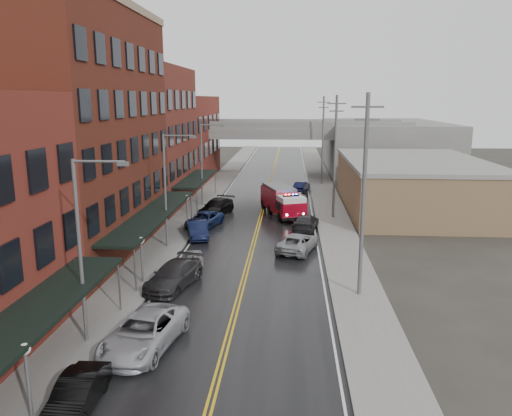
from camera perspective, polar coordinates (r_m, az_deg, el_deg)
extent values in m
cube|color=black|center=(45.29, 0.15, -2.51)|extent=(11.00, 160.00, 0.02)
cube|color=slate|center=(46.33, -8.90, -2.23)|extent=(3.00, 160.00, 0.15)
cube|color=slate|center=(45.37, 9.39, -2.56)|extent=(3.00, 160.00, 0.15)
cube|color=gray|center=(45.99, -6.90, -2.28)|extent=(0.30, 160.00, 0.15)
cube|color=gray|center=(45.25, 7.31, -2.54)|extent=(0.30, 160.00, 0.15)
cube|color=#512115|center=(40.22, -20.04, 7.87)|extent=(9.00, 20.00, 18.00)
cube|color=maroon|center=(56.72, -12.75, 7.89)|extent=(9.00, 15.00, 15.00)
cube|color=maroon|center=(73.71, -8.78, 7.84)|extent=(9.00, 20.00, 12.00)
cube|color=#8A684A|center=(55.96, 17.48, 2.40)|extent=(14.00, 22.00, 5.00)
cube|color=slate|center=(85.34, 14.31, 6.86)|extent=(18.00, 30.00, 8.00)
cube|color=black|center=(22.30, -24.99, -11.65)|extent=(2.60, 16.00, 0.18)
cylinder|color=slate|center=(28.79, -15.35, -8.71)|extent=(0.10, 0.10, 3.00)
cube|color=black|center=(39.11, -11.60, -0.65)|extent=(2.60, 18.00, 0.18)
cylinder|color=slate|center=(31.28, -13.66, -6.91)|extent=(0.10, 0.10, 3.00)
cylinder|color=slate|center=(47.32, -7.41, -0.10)|extent=(0.10, 0.10, 3.00)
cube|color=black|center=(55.85, -6.81, 3.39)|extent=(2.60, 13.00, 0.18)
cylinder|color=slate|center=(50.01, -6.78, 0.59)|extent=(0.10, 0.10, 3.00)
cylinder|color=slate|center=(61.82, -4.67, 2.89)|extent=(0.10, 0.10, 3.00)
cylinder|color=#59595B|center=(20.95, -24.54, -18.11)|extent=(0.14, 0.14, 2.80)
sphere|color=silver|center=(20.26, -24.93, -14.42)|extent=(0.44, 0.44, 0.44)
cylinder|color=#59595B|center=(32.76, -12.89, -6.16)|extent=(0.14, 0.14, 2.80)
sphere|color=silver|center=(32.33, -13.02, -3.64)|extent=(0.44, 0.44, 0.44)
cylinder|color=#59595B|center=(45.83, -7.86, -0.66)|extent=(0.14, 0.14, 2.80)
sphere|color=silver|center=(45.52, -7.92, 1.18)|extent=(0.44, 0.44, 0.44)
cylinder|color=#59595B|center=(24.83, -19.46, -5.07)|extent=(0.18, 0.18, 9.00)
cylinder|color=#59595B|center=(23.48, -17.53, 5.10)|extent=(2.40, 0.12, 0.12)
cube|color=#59595B|center=(23.11, -14.97, 4.89)|extent=(0.50, 0.22, 0.18)
cylinder|color=#59595B|center=(39.57, -10.33, 1.78)|extent=(0.18, 0.18, 9.00)
cylinder|color=#59595B|center=(38.73, -8.85, 8.17)|extent=(2.40, 0.12, 0.12)
cube|color=#59595B|center=(38.51, -7.23, 8.05)|extent=(0.50, 0.22, 0.18)
cylinder|color=#59595B|center=(55.02, -6.23, 4.85)|extent=(0.18, 0.18, 9.00)
cylinder|color=#59595B|center=(54.42, -5.08, 9.44)|extent=(2.40, 0.12, 0.12)
cube|color=#59595B|center=(54.26, -3.91, 9.35)|extent=(0.50, 0.22, 0.18)
cylinder|color=#59595B|center=(29.51, 12.18, 1.07)|extent=(0.24, 0.24, 12.00)
cube|color=#59595B|center=(28.97, 12.65, 11.21)|extent=(1.80, 0.12, 0.12)
cube|color=#59595B|center=(28.99, 12.59, 9.83)|extent=(1.40, 0.12, 0.12)
cylinder|color=#59595B|center=(49.17, 9.00, 5.64)|extent=(0.24, 0.24, 12.00)
cube|color=#59595B|center=(48.85, 9.21, 11.70)|extent=(1.80, 0.12, 0.12)
cube|color=#59595B|center=(48.86, 9.18, 10.88)|extent=(1.40, 0.12, 0.12)
cylinder|color=#59595B|center=(69.02, 7.63, 7.58)|extent=(0.24, 0.24, 12.00)
cube|color=#59595B|center=(68.79, 7.76, 11.90)|extent=(1.80, 0.12, 0.12)
cube|color=#59595B|center=(68.80, 7.74, 11.32)|extent=(1.40, 0.12, 0.12)
cube|color=slate|center=(75.88, 1.84, 8.67)|extent=(40.00, 10.00, 1.50)
cube|color=slate|center=(77.43, -6.38, 5.89)|extent=(1.60, 8.00, 6.00)
cube|color=slate|center=(76.57, 10.11, 5.71)|extent=(1.60, 8.00, 6.00)
cube|color=maroon|center=(51.93, 2.63, 1.12)|extent=(4.09, 5.89, 2.05)
cube|color=maroon|center=(48.45, 4.00, -0.07)|extent=(3.15, 3.21, 1.47)
cube|color=silver|center=(48.25, 4.02, 1.06)|extent=(2.97, 2.98, 0.49)
cube|color=black|center=(48.57, 3.93, 0.31)|extent=(2.84, 2.29, 0.78)
cube|color=slate|center=(51.72, 2.64, 2.39)|extent=(3.73, 5.43, 0.29)
cube|color=black|center=(48.19, 4.03, 1.44)|extent=(1.57, 0.78, 0.14)
sphere|color=#FF0C0C|center=(48.00, 3.42, 1.50)|extent=(0.20, 0.20, 0.20)
sphere|color=#1933FF|center=(48.35, 4.63, 1.56)|extent=(0.20, 0.20, 0.20)
cylinder|color=black|center=(48.19, 2.82, -1.02)|extent=(1.04, 0.65, 0.98)
cylinder|color=black|center=(48.88, 5.22, -0.86)|extent=(1.04, 0.65, 0.98)
cylinder|color=black|center=(51.37, 1.64, -0.17)|extent=(1.04, 0.65, 0.98)
cylinder|color=black|center=(52.02, 3.91, -0.03)|extent=(1.04, 0.65, 0.98)
cylinder|color=black|center=(53.66, 0.89, 0.38)|extent=(1.04, 0.65, 0.98)
cylinder|color=black|center=(54.29, 3.07, 0.50)|extent=(1.04, 0.65, 0.98)
imported|color=black|center=(21.34, -19.79, -19.38)|extent=(1.51, 4.05, 1.32)
imported|color=#AAACB2|center=(24.94, -12.67, -13.69)|extent=(3.61, 6.20, 1.62)
imported|color=#29282B|center=(32.08, -9.38, -7.60)|extent=(3.36, 5.69, 1.55)
imported|color=#B4B4B4|center=(34.59, -7.58, -6.22)|extent=(1.85, 4.07, 1.36)
imported|color=black|center=(42.87, -6.71, -2.46)|extent=(2.70, 4.69, 1.46)
imported|color=navy|center=(46.43, -5.96, -1.34)|extent=(3.44, 5.37, 1.38)
imported|color=black|center=(51.14, -4.54, 0.10)|extent=(3.57, 5.94, 1.61)
imported|color=#929699|center=(39.03, 4.81, -3.93)|extent=(3.77, 5.60, 1.43)
imported|color=#262629|center=(45.45, 5.69, -1.62)|extent=(2.78, 5.09, 1.40)
imported|color=white|center=(56.53, 4.62, 1.21)|extent=(2.61, 4.57, 1.46)
imported|color=black|center=(63.85, 5.23, 2.43)|extent=(2.36, 4.30, 1.34)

